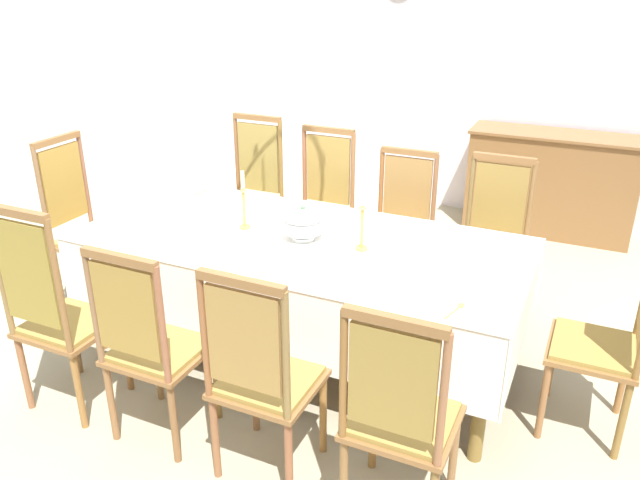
{
  "coord_description": "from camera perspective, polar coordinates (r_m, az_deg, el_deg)",
  "views": [
    {
      "loc": [
        1.5,
        -2.9,
        2.2
      ],
      "look_at": [
        0.15,
        0.01,
        0.82
      ],
      "focal_mm": 35.46,
      "sensor_mm": 36.0,
      "label": 1
    }
  ],
  "objects": [
    {
      "name": "back_wall",
      "position": [
        6.19,
        11.27,
        18.4
      ],
      "size": [
        7.3,
        0.08,
        3.42
      ],
      "primitive_type": "cube",
      "color": "silver",
      "rests_on": "ground"
    },
    {
      "name": "bowl_near_left",
      "position": [
        2.96,
        10.28,
        -5.6
      ],
      "size": [
        0.14,
        0.14,
        0.03
      ],
      "color": "white",
      "rests_on": "tablecloth"
    },
    {
      "name": "candlestick_east",
      "position": [
        3.43,
        3.81,
        1.36
      ],
      "size": [
        0.07,
        0.07,
        0.36
      ],
      "color": "gold",
      "rests_on": "tablecloth"
    },
    {
      "name": "spoon_secondary",
      "position": [
        4.49,
        -10.02,
        4.48
      ],
      "size": [
        0.05,
        0.18,
        0.01
      ],
      "rotation": [
        0.0,
        0.0,
        -0.22
      ],
      "color": "gold",
      "rests_on": "tablecloth"
    },
    {
      "name": "sideboard",
      "position": [
        5.94,
        20.1,
        4.81
      ],
      "size": [
        1.44,
        0.48,
        0.9
      ],
      "rotation": [
        0.0,
        0.0,
        3.14
      ],
      "color": "brown",
      "rests_on": "ground"
    },
    {
      "name": "chair_south_a",
      "position": [
        3.52,
        -22.77,
        -5.92
      ],
      "size": [
        0.44,
        0.42,
        1.19
      ],
      "color": "olive",
      "rests_on": "ground"
    },
    {
      "name": "chair_south_c",
      "position": [
        2.86,
        -5.34,
        -11.93
      ],
      "size": [
        0.44,
        0.42,
        1.09
      ],
      "color": "brown",
      "rests_on": "ground"
    },
    {
      "name": "chair_north_c",
      "position": [
        4.46,
        7.24,
        1.39
      ],
      "size": [
        0.44,
        0.42,
        1.06
      ],
      "rotation": [
        0.0,
        0.0,
        3.14
      ],
      "color": "olive",
      "rests_on": "ground"
    },
    {
      "name": "dining_table",
      "position": [
        3.66,
        -1.72,
        -0.92
      ],
      "size": [
        2.54,
        1.16,
        0.77
      ],
      "color": "olive",
      "rests_on": "ground"
    },
    {
      "name": "spoon_primary",
      "position": [
        2.97,
        12.41,
        -5.93
      ],
      "size": [
        0.06,
        0.17,
        0.01
      ],
      "rotation": [
        0.0,
        0.0,
        -0.25
      ],
      "color": "gold",
      "rests_on": "tablecloth"
    },
    {
      "name": "ground",
      "position": [
        3.95,
        -2.14,
        -10.92
      ],
      "size": [
        7.3,
        6.1,
        0.04
      ],
      "primitive_type": "cube",
      "color": "tan"
    },
    {
      "name": "candlestick_west",
      "position": [
        3.75,
        -6.88,
        3.09
      ],
      "size": [
        0.07,
        0.07,
        0.35
      ],
      "color": "gold",
      "rests_on": "tablecloth"
    },
    {
      "name": "bowl_far_left",
      "position": [
        3.3,
        -7.54,
        -2.04
      ],
      "size": [
        0.19,
        0.19,
        0.04
      ],
      "color": "white",
      "rests_on": "tablecloth"
    },
    {
      "name": "chair_north_a",
      "position": [
        4.92,
        -6.15,
        4.07
      ],
      "size": [
        0.44,
        0.42,
        1.19
      ],
      "rotation": [
        0.0,
        0.0,
        3.14
      ],
      "color": "olive",
      "rests_on": "ground"
    },
    {
      "name": "soup_tureen",
      "position": [
        3.59,
        -1.54,
        1.54
      ],
      "size": [
        0.25,
        0.25,
        0.2
      ],
      "color": "white",
      "rests_on": "tablecloth"
    },
    {
      "name": "chair_head_east",
      "position": [
        3.4,
        24.8,
        -7.66
      ],
      "size": [
        0.42,
        0.44,
        1.13
      ],
      "rotation": [
        0.0,
        0.0,
        1.57
      ],
      "color": "#8E5E39",
      "rests_on": "ground"
    },
    {
      "name": "tablecloth",
      "position": [
        3.68,
        -1.71,
        -1.56
      ],
      "size": [
        2.56,
        1.18,
        0.45
      ],
      "color": "white",
      "rests_on": "dining_table"
    },
    {
      "name": "chair_south_d",
      "position": [
        2.66,
        7.17,
        -15.33
      ],
      "size": [
        0.44,
        0.42,
        1.07
      ],
      "color": "brown",
      "rests_on": "ground"
    },
    {
      "name": "chair_north_b",
      "position": [
        4.66,
        0.13,
        2.94
      ],
      "size": [
        0.44,
        0.42,
        1.15
      ],
      "rotation": [
        0.0,
        0.0,
        3.14
      ],
      "color": "brown",
      "rests_on": "ground"
    },
    {
      "name": "chair_south_b",
      "position": [
        3.17,
        -15.09,
        -8.97
      ],
      "size": [
        0.44,
        0.42,
        1.07
      ],
      "color": "olive",
      "rests_on": "ground"
    },
    {
      "name": "chair_head_west",
      "position": [
        4.65,
        -20.63,
        1.45
      ],
      "size": [
        0.42,
        0.44,
        1.18
      ],
      "rotation": [
        0.0,
        0.0,
        -1.57
      ],
      "color": "brown",
      "rests_on": "ground"
    },
    {
      "name": "bowl_near_right",
      "position": [
        4.4,
        -8.92,
        4.4
      ],
      "size": [
        0.19,
        0.19,
        0.04
      ],
      "color": "white",
      "rests_on": "tablecloth"
    },
    {
      "name": "chair_north_d",
      "position": [
        4.33,
        15.3,
        0.17
      ],
      "size": [
        0.44,
        0.42,
        1.09
      ],
      "rotation": [
        0.0,
        0.0,
        3.14
      ],
      "color": "olive",
      "rests_on": "ground"
    }
  ]
}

